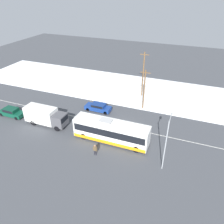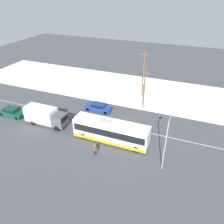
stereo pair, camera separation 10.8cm
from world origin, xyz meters
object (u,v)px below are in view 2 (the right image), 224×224
Objects in this scene: city_bus at (111,131)px; utility_pole_roadside at (144,89)px; pedestrian_at_stop at (95,149)px; utility_pole_snowlot at (143,74)px; sedan_car at (98,107)px; box_truck at (45,115)px; streetlamp at (167,138)px; parked_car_near_truck at (12,112)px.

city_bus is 11.62m from utility_pole_roadside.
pedestrian_at_stop is 0.19× the size of utility_pole_snowlot.
utility_pole_roadside reaches higher than city_bus.
box_truck is at bearing 49.18° from sedan_car.
sedan_car is 0.63× the size of utility_pole_roadside.
utility_pole_roadside is at bearing 80.35° from city_bus.
pedestrian_at_stop is (-0.84, -3.75, -0.61)m from city_bus.
city_bus is at bearing 126.52° from sedan_car.
streetlamp is at bearing -67.59° from utility_pole_snowlot.
city_bus reaches higher than sedan_car.
sedan_car is (6.22, 7.20, -0.86)m from box_truck.
utility_pole_roadside is (20.84, 11.02, 3.14)m from parked_car_near_truck.
parked_car_near_truck is at bearing 179.89° from box_truck.
box_truck is at bearing 172.42° from streetlamp.
sedan_car is 1.04× the size of parked_car_near_truck.
sedan_car is 0.67× the size of streetlamp.
streetlamp is at bearing -7.58° from box_truck.
utility_pole_snowlot is (-7.74, 18.76, 0.26)m from streetlamp.
utility_pole_roadside reaches higher than pedestrian_at_stop.
streetlamp reaches higher than box_truck.
box_truck is 17.66m from utility_pole_roadside.
streetlamp reaches higher than parked_car_near_truck.
box_truck is 0.78× the size of utility_pole_snowlot.
utility_pole_snowlot is (-1.56, 5.09, 0.82)m from utility_pole_roadside.
parked_car_near_truck is 27.41m from streetlamp.
parked_car_near_truck is (-13.46, -7.18, 0.02)m from sedan_car.
city_bus is at bearing 163.22° from streetlamp.
box_truck is 1.55× the size of parked_car_near_truck.
city_bus is 1.56× the size of streetlamp.
pedestrian_at_stop reaches higher than sedan_car.
utility_pole_snowlot is (5.83, 8.93, 3.98)m from sedan_car.
utility_pole_snowlot reaches higher than utility_pole_roadside.
city_bus is at bearing -91.23° from utility_pole_snowlot.
sedan_car is 2.75× the size of pedestrian_at_stop.
parked_car_near_truck is 0.61× the size of utility_pole_roadside.
sedan_car is at bearing -123.11° from utility_pole_snowlot.
parked_car_near_truck is 0.50× the size of utility_pole_snowlot.
utility_pole_roadside is (2.75, 14.98, 2.89)m from pedestrian_at_stop.
city_bus is 3.89m from pedestrian_at_stop.
utility_pole_roadside is (-6.18, 13.67, -0.55)m from streetlamp.
pedestrian_at_stop is (4.63, -11.14, 0.27)m from sedan_car.
pedestrian_at_stop is 15.50m from utility_pole_roadside.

